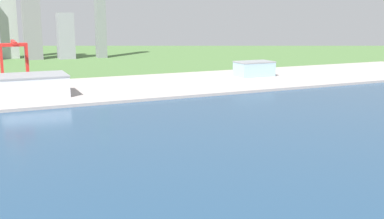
% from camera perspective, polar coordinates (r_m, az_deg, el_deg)
% --- Properties ---
extents(ground_plane, '(2400.00, 2400.00, 0.00)m').
position_cam_1_polar(ground_plane, '(256.21, -2.43, -4.04)').
color(ground_plane, '#4E743C').
extents(water_bay, '(840.00, 360.00, 0.15)m').
position_cam_1_polar(water_bay, '(204.24, 3.87, -8.20)').
color(water_bay, navy).
rests_on(water_bay, ground).
extents(industrial_pier, '(840.00, 140.00, 2.50)m').
position_cam_1_polar(industrial_pier, '(434.42, -11.74, 2.44)').
color(industrial_pier, '#ADA29D').
rests_on(industrial_pier, ground).
extents(port_crane_red, '(23.78, 43.01, 43.11)m').
position_cam_1_polar(port_crane_red, '(447.84, -20.88, 6.32)').
color(port_crane_red, red).
rests_on(port_crane_red, industrial_pier).
extents(warehouse_main, '(52.69, 40.48, 17.67)m').
position_cam_1_polar(warehouse_main, '(404.33, -18.72, 2.83)').
color(warehouse_main, silver).
rests_on(warehouse_main, industrial_pier).
extents(warehouse_annex, '(39.42, 24.92, 16.02)m').
position_cam_1_polar(warehouse_annex, '(508.14, 7.58, 4.96)').
color(warehouse_annex, '#99BCD1').
rests_on(warehouse_annex, industrial_pier).
extents(distant_skyline, '(248.25, 58.46, 153.17)m').
position_cam_1_polar(distant_skyline, '(752.04, -21.70, 10.64)').
color(distant_skyline, gray).
rests_on(distant_skyline, ground).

